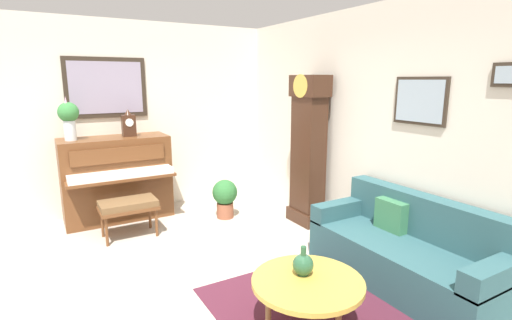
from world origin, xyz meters
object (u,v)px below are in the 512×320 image
(grandfather_clock, at_px, (308,154))
(couch, at_px, (407,252))
(coffee_table, at_px, (308,283))
(green_jug, at_px, (303,264))
(mantel_clock, at_px, (129,124))
(flower_vase, at_px, (69,116))
(piano_bench, at_px, (128,206))
(piano, at_px, (117,178))
(potted_plant, at_px, (225,196))

(grandfather_clock, xyz_separation_m, couch, (1.79, -0.14, -0.65))
(coffee_table, bearing_deg, grandfather_clock, 142.66)
(green_jug, bearing_deg, grandfather_clock, 141.68)
(green_jug, bearing_deg, mantel_clock, -169.66)
(mantel_clock, distance_m, flower_vase, 0.76)
(couch, height_order, coffee_table, couch)
(piano_bench, distance_m, couch, 3.28)
(mantel_clock, relative_size, flower_vase, 0.66)
(piano, bearing_deg, coffee_table, 13.19)
(grandfather_clock, height_order, potted_plant, grandfather_clock)
(piano, height_order, grandfather_clock, grandfather_clock)
(potted_plant, bearing_deg, mantel_clock, -123.43)
(mantel_clock, bearing_deg, flower_vase, -90.04)
(piano, xyz_separation_m, mantel_clock, (0.00, 0.21, 0.75))
(piano, relative_size, potted_plant, 2.57)
(coffee_table, relative_size, potted_plant, 1.57)
(piano, xyz_separation_m, green_jug, (3.28, 0.81, -0.07))
(piano, height_order, green_jug, piano)
(couch, distance_m, potted_plant, 2.63)
(mantel_clock, xyz_separation_m, green_jug, (3.28, 0.60, -0.83))
(grandfather_clock, xyz_separation_m, mantel_clock, (-1.47, -2.03, 0.38))
(mantel_clock, bearing_deg, piano_bench, -16.73)
(couch, height_order, green_jug, couch)
(green_jug, bearing_deg, couch, 91.11)
(couch, relative_size, flower_vase, 3.28)
(piano_bench, distance_m, coffee_table, 2.74)
(piano, xyz_separation_m, grandfather_clock, (1.47, 2.24, 0.37))
(piano_bench, xyz_separation_m, potted_plant, (-0.02, 1.35, -0.08))
(piano_bench, height_order, potted_plant, potted_plant)
(couch, bearing_deg, potted_plant, -163.02)
(mantel_clock, height_order, flower_vase, flower_vase)
(mantel_clock, bearing_deg, piano, -90.48)
(flower_vase, bearing_deg, mantel_clock, 89.96)
(piano_bench, distance_m, potted_plant, 1.35)
(piano, relative_size, couch, 0.76)
(grandfather_clock, relative_size, coffee_table, 2.31)
(grandfather_clock, relative_size, couch, 1.07)
(grandfather_clock, bearing_deg, piano_bench, -107.45)
(coffee_table, xyz_separation_m, potted_plant, (-2.63, 0.54, -0.08))
(couch, bearing_deg, coffee_table, -85.10)
(flower_vase, distance_m, potted_plant, 2.32)
(green_jug, bearing_deg, flower_vase, -157.71)
(couch, relative_size, coffee_table, 2.16)
(couch, distance_m, mantel_clock, 3.91)
(green_jug, bearing_deg, piano_bench, -161.89)
(piano_bench, bearing_deg, potted_plant, 90.72)
(grandfather_clock, xyz_separation_m, potted_plant, (-0.73, -0.91, -0.64))
(green_jug, bearing_deg, potted_plant, 168.42)
(grandfather_clock, distance_m, green_jug, 2.36)
(piano, relative_size, mantel_clock, 3.79)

